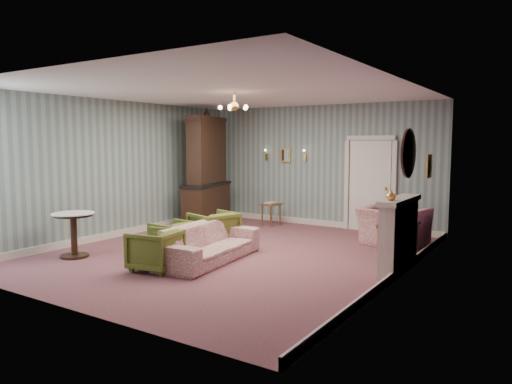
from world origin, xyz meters
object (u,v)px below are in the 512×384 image
Objects in this scene: olive_chair_a at (155,248)px; olive_chair_b at (173,236)px; dresser at (206,168)px; coffee_table at (391,234)px; fireplace at (399,235)px; wingback_chair at (394,220)px; pedestal_table at (74,235)px; olive_chair_c at (214,228)px; sofa_chintz at (209,236)px; side_table_black at (404,239)px.

olive_chair_b is at bearing -163.16° from olive_chair_a.
coffee_table is (4.61, -0.09, -1.15)m from dresser.
fireplace reaches higher than coffee_table.
wingback_chair is 1.46× the size of pedestal_table.
fireplace is at bearing 112.23° from olive_chair_c.
dresser reaches higher than wingback_chair.
coffee_table is (-0.63, 1.66, -0.33)m from fireplace.
olive_chair_b is at bearing -162.98° from fireplace.
fireplace is at bearing -75.00° from sofa_chintz.
wingback_chair is at bearing 135.86° from olive_chair_a.
side_table_black is (0.42, -0.60, 0.06)m from coffee_table.
olive_chair_a is 3.83m from fireplace.
fireplace is (5.23, -1.75, -0.82)m from dresser.
fireplace reaches higher than pedestal_table.
side_table_black is at bearing 130.20° from olive_chair_c.
olive_chair_a reaches higher than side_table_black.
sofa_chintz is (0.34, 0.93, 0.07)m from olive_chair_a.
olive_chair_c is 0.81× the size of coffee_table.
wingback_chair is at bearing 88.86° from coffee_table.
olive_chair_a is 0.74× the size of coffee_table.
side_table_black is at bearing -20.18° from dresser.
dresser is 4.07m from pedestal_table.
pedestal_table reaches higher than coffee_table.
wingback_chair is at bearing 140.49° from olive_chair_b.
side_table_black is 0.77× the size of pedestal_table.
dresser is at bearing 12.00° from wingback_chair.
olive_chair_a is at bearing 4.34° from pedestal_table.
olive_chair_b is at bearing 55.06° from wingback_chair.
olive_chair_b is 0.87× the size of olive_chair_c.
olive_chair_a is at bearing 33.69° from olive_chair_b.
sofa_chintz is (0.80, 0.01, 0.09)m from olive_chair_b.
coffee_table is 1.22× the size of pedestal_table.
olive_chair_b is at bearing -137.72° from coffee_table.
olive_chair_b is 4.15m from coffee_table.
olive_chair_c is at bearing 168.31° from olive_chair_b.
dresser is at bearing -121.50° from olive_chair_c.
sofa_chintz is 3.11m from fireplace.
side_table_black is (-0.21, 1.06, -0.27)m from fireplace.
wingback_chair is 0.42× the size of dresser.
coffee_table is (-0.00, -0.14, -0.26)m from wingback_chair.
olive_chair_b is 4.25m from wingback_chair.
dresser is (-1.82, 2.06, 1.01)m from olive_chair_c.
fireplace is 1.80m from coffee_table.
coffee_table is (2.79, 1.97, -0.14)m from olive_chair_c.
wingback_chair is (2.27, 2.92, 0.08)m from sofa_chintz.
dresser is at bearing 172.18° from side_table_black.
wingback_chair is at bearing 41.95° from pedestal_table.
side_table_black is (2.68, 2.18, -0.12)m from sofa_chintz.
olive_chair_c is 0.67× the size of wingback_chair.
olive_chair_c is 0.97m from sofa_chintz.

